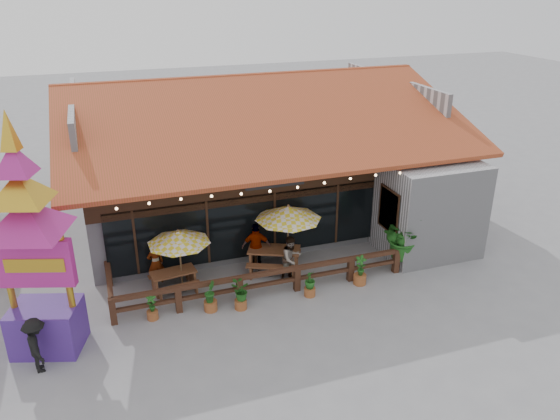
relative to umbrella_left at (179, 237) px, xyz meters
name	(u,v)px	position (x,y,z in m)	size (l,w,h in m)	color
ground	(305,280)	(4.16, -0.84, -1.96)	(100.00, 100.00, 0.00)	gray
restaurant_building	(257,164)	(4.42, 5.77, 0.24)	(15.50, 14.73, 6.09)	#B3B2B7
patio_railing	(245,280)	(1.91, -1.11, -1.35)	(10.00, 2.60, 0.92)	#432618
umbrella_left	(179,237)	(0.00, 0.00, 0.00)	(2.80, 2.80, 2.25)	brown
umbrella_right	(288,213)	(3.88, 0.17, 0.25)	(2.81, 2.81, 2.53)	brown
picnic_table_left	(174,278)	(-0.27, 0.02, -1.48)	(1.64, 1.46, 0.72)	brown
picnic_table_right	(274,256)	(3.36, 0.18, -1.36)	(2.33, 2.21, 0.88)	brown
thai_sign_tower	(27,223)	(-4.13, -1.93, 1.98)	(3.46, 3.46, 7.45)	#452381
tropical_plant	(402,238)	(7.81, -1.06, -0.80)	(1.93, 1.95, 2.04)	brown
diner_a	(156,263)	(-0.76, 0.74, -1.19)	(0.56, 0.37, 1.54)	#321B10
diner_b	(291,258)	(3.73, -0.60, -1.14)	(0.80, 0.63, 1.65)	#321B10
diner_c	(256,247)	(2.81, 0.54, -1.07)	(1.04, 0.43, 1.78)	#321B10
pedestrian	(37,345)	(-4.34, -2.91, -1.16)	(1.04, 0.60, 1.61)	black
planter_a	(152,309)	(-1.18, -1.46, -1.60)	(0.36, 0.36, 0.87)	brown
planter_b	(210,298)	(0.63, -1.59, -1.49)	(0.48, 0.50, 1.05)	brown
planter_c	(240,294)	(1.56, -1.80, -1.41)	(0.71, 0.65, 0.97)	brown
planter_d	(310,284)	(3.95, -1.82, -1.51)	(0.49, 0.49, 0.93)	brown
planter_e	(360,272)	(5.87, -1.67, -1.50)	(0.46, 0.45, 1.09)	brown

